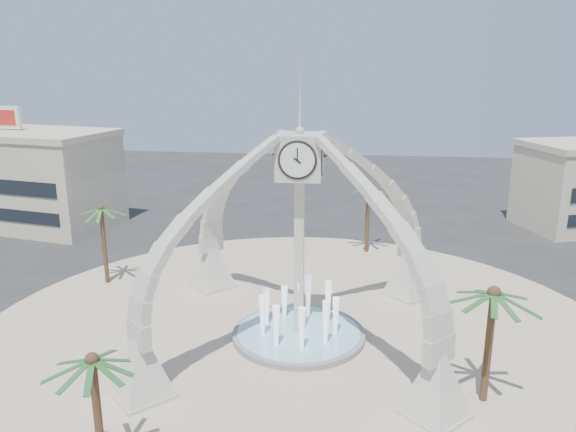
# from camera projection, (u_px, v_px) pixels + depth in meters

# --- Properties ---
(ground) EXTENTS (140.00, 140.00, 0.00)m
(ground) POSITION_uv_depth(u_px,v_px,m) (299.00, 338.00, 33.87)
(ground) COLOR #282828
(ground) RESTS_ON ground
(plaza) EXTENTS (40.00, 40.00, 0.06)m
(plaza) POSITION_uv_depth(u_px,v_px,m) (299.00, 337.00, 33.86)
(plaza) COLOR #BDAD8D
(plaza) RESTS_ON ground
(clock_tower) EXTENTS (17.94, 17.94, 16.30)m
(clock_tower) POSITION_uv_depth(u_px,v_px,m) (299.00, 235.00, 32.15)
(clock_tower) COLOR beige
(clock_tower) RESTS_ON ground
(fountain) EXTENTS (8.00, 8.00, 3.62)m
(fountain) POSITION_uv_depth(u_px,v_px,m) (299.00, 333.00, 33.79)
(fountain) COLOR gray
(fountain) RESTS_ON ground
(building_nw) EXTENTS (23.75, 13.73, 11.90)m
(building_nw) POSITION_uv_depth(u_px,v_px,m) (8.00, 176.00, 57.20)
(building_nw) COLOR #C4B699
(building_nw) RESTS_ON ground
(palm_east) EXTENTS (5.28, 5.28, 6.48)m
(palm_east) POSITION_uv_depth(u_px,v_px,m) (494.00, 294.00, 26.08)
(palm_east) COLOR brown
(palm_east) RESTS_ON ground
(palm_west) EXTENTS (3.94, 3.94, 6.44)m
(palm_west) POSITION_uv_depth(u_px,v_px,m) (101.00, 210.00, 40.77)
(palm_west) COLOR brown
(palm_west) RESTS_ON ground
(palm_north) EXTENTS (4.84, 4.84, 6.54)m
(palm_north) POSITION_uv_depth(u_px,v_px,m) (369.00, 188.00, 47.64)
(palm_north) COLOR brown
(palm_north) RESTS_ON ground
(palm_south) EXTENTS (3.64, 3.64, 5.87)m
(palm_south) POSITION_uv_depth(u_px,v_px,m) (92.00, 361.00, 21.22)
(palm_south) COLOR brown
(palm_south) RESTS_ON ground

